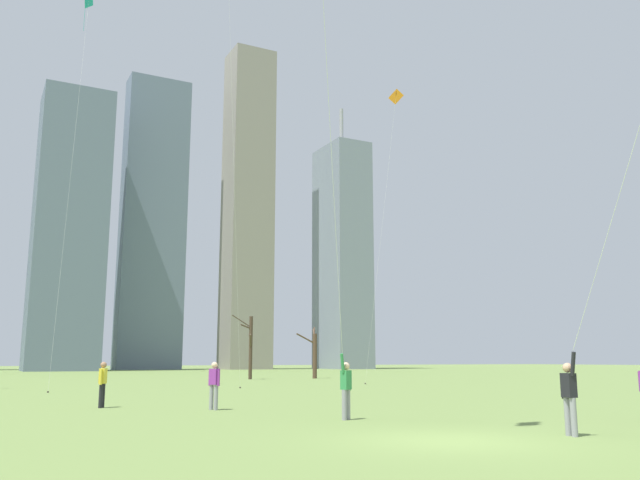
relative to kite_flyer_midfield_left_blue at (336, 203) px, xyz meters
The scene contains 14 objects.
ground_plane 7.00m from the kite_flyer_midfield_left_blue, 79.52° to the right, with size 400.00×400.00×0.00m, color olive.
kite_flyer_midfield_left_blue is the anchor object (origin of this frame).
kite_flyer_far_back_pink 7.05m from the kite_flyer_midfield_left_blue, 58.82° to the right, with size 1.93×9.78×18.49m.
bystander_far_off_by_trees 11.79m from the kite_flyer_midfield_left_blue, 113.29° to the left, with size 0.33×0.46×1.62m.
bystander_watching_nearby 8.60m from the kite_flyer_midfield_left_blue, 98.18° to the left, with size 0.33×0.47×1.62m.
distant_kite_drifting_left_teal 33.40m from the kite_flyer_midfield_left_blue, 97.34° to the left, with size 1.74×6.33×26.30m.
distant_kite_low_near_trees_orange 34.08m from the kite_flyer_midfield_left_blue, 52.93° to the left, with size 2.85×1.69×22.29m.
distant_kite_high_overhead_white 27.88m from the kite_flyer_midfield_left_blue, 79.17° to the left, with size 2.83×2.69×29.15m.
bare_tree_far_right_edge 42.92m from the kite_flyer_midfield_left_blue, 71.66° to the left, with size 2.17×3.06×5.68m.
bare_tree_rightmost 45.25m from the kite_flyer_midfield_left_blue, 63.90° to the left, with size 2.66×1.73×4.83m.
skyline_mid_tower_right 108.92m from the kite_flyer_midfield_left_blue, 79.80° to the left, with size 11.44×5.51×54.41m.
skyline_mid_tower_left 111.40m from the kite_flyer_midfield_left_blue, 70.37° to the left, with size 8.39×7.57×62.79m.
skyline_squat_block 114.69m from the kite_flyer_midfield_left_blue, 60.63° to the left, with size 7.62×11.87×53.49m.
skyline_wide_slab 98.74m from the kite_flyer_midfield_left_blue, 87.88° to the left, with size 11.04×10.37×45.68m.
Camera 1 is at (-9.09, -11.58, 1.68)m, focal length 37.01 mm.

